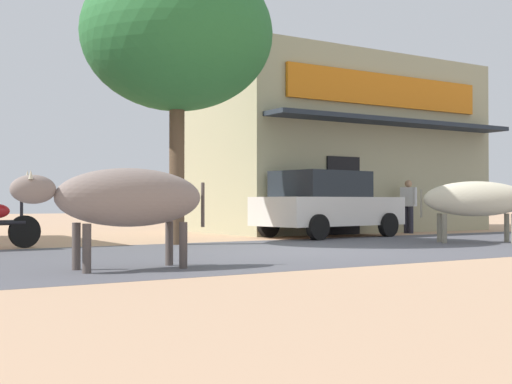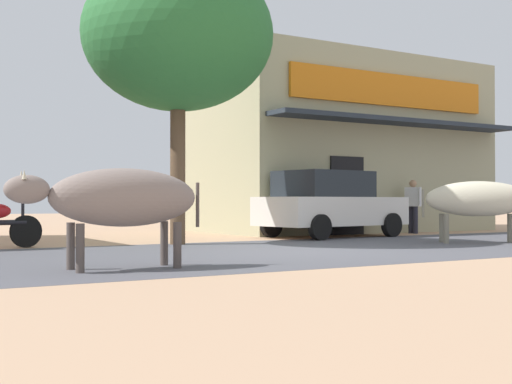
{
  "view_description": "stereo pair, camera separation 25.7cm",
  "coord_description": "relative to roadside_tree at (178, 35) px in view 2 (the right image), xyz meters",
  "views": [
    {
      "loc": [
        -7.35,
        -10.31,
        0.9
      ],
      "look_at": [
        -0.15,
        1.19,
        1.08
      ],
      "focal_mm": 48.67,
      "sensor_mm": 36.0,
      "label": 1
    },
    {
      "loc": [
        -7.13,
        -10.45,
        0.9
      ],
      "look_at": [
        -0.15,
        1.19,
        1.08
      ],
      "focal_mm": 48.67,
      "sensor_mm": 36.0,
      "label": 2
    }
  ],
  "objects": [
    {
      "name": "cow_far_dark",
      "position": [
        5.79,
        -2.93,
        -3.42
      ],
      "size": [
        2.58,
        1.91,
        1.33
      ],
      "color": "beige",
      "rests_on": "ground"
    },
    {
      "name": "pedestrian_by_shop",
      "position": [
        7.64,
        1.09,
        -3.49
      ],
      "size": [
        0.41,
        0.61,
        1.49
      ],
      "color": "#262633",
      "rests_on": "ground"
    },
    {
      "name": "roadside_tree",
      "position": [
        0.0,
        0.0,
        0.0
      ],
      "size": [
        3.98,
        3.98,
        5.97
      ],
      "color": "brown",
      "rests_on": "ground"
    },
    {
      "name": "storefront_right_club",
      "position": [
        7.25,
        4.06,
        -1.78
      ],
      "size": [
        8.63,
        5.96,
        5.15
      ],
      "color": "tan",
      "rests_on": "ground"
    },
    {
      "name": "parked_hatchback_car",
      "position": [
        4.45,
        0.7,
        -3.51
      ],
      "size": [
        4.02,
        2.31,
        1.64
      ],
      "color": "silver",
      "rests_on": "ground"
    },
    {
      "name": "ground",
      "position": [
        1.12,
        -2.74,
        -4.36
      ],
      "size": [
        80.0,
        80.0,
        0.0
      ],
      "primitive_type": "plane",
      "color": "tan"
    },
    {
      "name": "cow_near_brown",
      "position": [
        -2.84,
        -4.41,
        -3.42
      ],
      "size": [
        2.61,
        0.8,
        1.34
      ],
      "color": "gray",
      "rests_on": "ground"
    },
    {
      "name": "asphalt_road",
      "position": [
        1.12,
        -2.74,
        -4.35
      ],
      "size": [
        72.0,
        6.03,
        0.0
      ],
      "primitive_type": "cube",
      "color": "#515157",
      "rests_on": "ground"
    }
  ]
}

